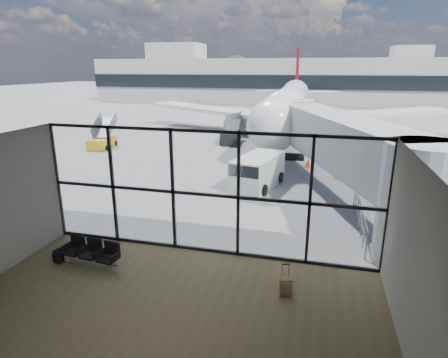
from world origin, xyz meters
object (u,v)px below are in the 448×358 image
at_px(airliner, 289,104).
at_px(backpack, 58,257).
at_px(service_van, 257,171).
at_px(mobile_stairs, 102,141).
at_px(belt_loader, 231,136).
at_px(suitcase, 285,287).
at_px(seating_row, 92,251).

bearing_deg(airliner, backpack, -100.89).
relative_size(service_van, mobile_stairs, 1.28).
xyz_separation_m(service_van, mobile_stairs, (-14.35, 7.42, -0.37)).
bearing_deg(service_van, belt_loader, 122.49).
height_order(backpack, suitcase, suitcase).
bearing_deg(suitcase, belt_loader, 91.93).
relative_size(suitcase, service_van, 0.22).
height_order(seating_row, suitcase, suitcase).
distance_m(seating_row, airliner, 30.29).
height_order(seating_row, mobile_stairs, mobile_stairs).
xyz_separation_m(suitcase, mobile_stairs, (-16.92, 17.57, 0.25)).
bearing_deg(service_van, backpack, -104.63).
relative_size(suitcase, airliner, 0.03).
xyz_separation_m(airliner, mobile_stairs, (-14.29, -12.55, -2.24)).
xyz_separation_m(backpack, belt_loader, (0.80, 22.22, 0.38)).
xyz_separation_m(seating_row, airliner, (3.89, 29.95, 2.27)).
height_order(seating_row, backpack, seating_row).
relative_size(backpack, belt_loader, 0.12).
bearing_deg(seating_row, backpack, -165.78).
xyz_separation_m(backpack, mobile_stairs, (-9.16, 17.57, 0.31)).
bearing_deg(belt_loader, airliner, 55.55).
xyz_separation_m(suitcase, service_van, (-2.57, 10.15, 0.62)).
relative_size(service_van, belt_loader, 1.07).
distance_m(belt_loader, mobile_stairs, 10.99).
bearing_deg(airliner, seating_row, -98.62).
bearing_deg(suitcase, seating_row, 163.03).
xyz_separation_m(backpack, airliner, (5.13, 30.12, 2.55)).
distance_m(seating_row, suitcase, 6.52).
height_order(belt_loader, mobile_stairs, mobile_stairs).
bearing_deg(airliner, belt_loader, -119.96).
bearing_deg(belt_loader, backpack, -97.78).
bearing_deg(backpack, mobile_stairs, 134.00).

